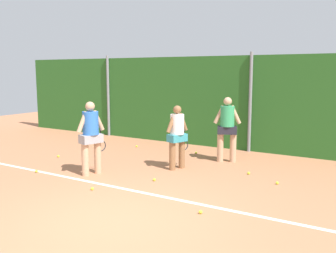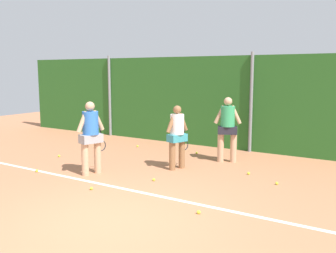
# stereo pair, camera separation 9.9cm
# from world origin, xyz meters

# --- Properties ---
(ground_plane) EXTENTS (30.10, 30.10, 0.00)m
(ground_plane) POSITION_xyz_m (0.00, 1.99, 0.00)
(ground_plane) COLOR #B2704C
(hedge_fence_backdrop) EXTENTS (19.56, 0.25, 2.96)m
(hedge_fence_backdrop) POSITION_xyz_m (0.00, 6.75, 1.48)
(hedge_fence_backdrop) COLOR #286023
(hedge_fence_backdrop) RESTS_ON ground_plane
(fence_post_left) EXTENTS (0.10, 0.10, 3.06)m
(fence_post_left) POSITION_xyz_m (-5.64, 6.58, 1.53)
(fence_post_left) COLOR gray
(fence_post_left) RESTS_ON ground_plane
(fence_post_center) EXTENTS (0.10, 0.10, 3.06)m
(fence_post_center) POSITION_xyz_m (0.00, 6.58, 1.53)
(fence_post_center) COLOR gray
(fence_post_center) RESTS_ON ground_plane
(court_baseline_paint) EXTENTS (14.30, 0.10, 0.01)m
(court_baseline_paint) POSITION_xyz_m (0.00, 1.54, 0.00)
(court_baseline_paint) COLOR white
(court_baseline_paint) RESTS_ON ground_plane
(player_foreground_near) EXTENTS (0.44, 0.80, 1.77)m
(player_foreground_near) POSITION_xyz_m (-2.34, 2.06, 0.99)
(player_foreground_near) COLOR tan
(player_foreground_near) RESTS_ON ground_plane
(player_midcourt) EXTENTS (0.42, 0.75, 1.63)m
(player_midcourt) POSITION_xyz_m (-0.84, 3.57, 0.91)
(player_midcourt) COLOR #8C603D
(player_midcourt) RESTS_ON ground_plane
(player_backcourt_far) EXTENTS (0.70, 0.49, 1.78)m
(player_backcourt_far) POSITION_xyz_m (-0.07, 4.96, 1.00)
(player_backcourt_far) COLOR tan
(player_backcourt_far) RESTS_ON ground_plane
(tennis_ball_0) EXTENTS (0.07, 0.07, 0.07)m
(tennis_ball_0) POSITION_xyz_m (-0.74, 2.36, 0.03)
(tennis_ball_0) COLOR #CCDB33
(tennis_ball_0) RESTS_ON ground_plane
(tennis_ball_1) EXTENTS (0.07, 0.07, 0.07)m
(tennis_ball_1) POSITION_xyz_m (0.91, 4.02, 0.03)
(tennis_ball_1) COLOR #CCDB33
(tennis_ball_1) RESTS_ON ground_plane
(tennis_ball_3) EXTENTS (0.07, 0.07, 0.07)m
(tennis_ball_3) POSITION_xyz_m (1.72, 3.57, 0.03)
(tennis_ball_3) COLOR #CCDB33
(tennis_ball_3) RESTS_ON ground_plane
(tennis_ball_4) EXTENTS (0.07, 0.07, 0.07)m
(tennis_ball_4) POSITION_xyz_m (-1.48, 1.13, 0.03)
(tennis_ball_4) COLOR #CCDB33
(tennis_ball_4) RESTS_ON ground_plane
(tennis_ball_7) EXTENTS (0.07, 0.07, 0.07)m
(tennis_ball_7) POSITION_xyz_m (-4.44, 2.90, 0.03)
(tennis_ball_7) COLOR #CCDB33
(tennis_ball_7) RESTS_ON ground_plane
(tennis_ball_8) EXTENTS (0.07, 0.07, 0.07)m
(tennis_ball_8) POSITION_xyz_m (-3.62, 1.45, 0.03)
(tennis_ball_8) COLOR #CCDB33
(tennis_ball_8) RESTS_ON ground_plane
(tennis_ball_10) EXTENTS (0.07, 0.07, 0.07)m
(tennis_ball_10) POSITION_xyz_m (-1.24, 5.40, 0.03)
(tennis_ball_10) COLOR #CCDB33
(tennis_ball_10) RESTS_ON ground_plane
(tennis_ball_11) EXTENTS (0.07, 0.07, 0.07)m
(tennis_ball_11) POSITION_xyz_m (1.06, 1.13, 0.03)
(tennis_ball_11) COLOR #CCDB33
(tennis_ball_11) RESTS_ON ground_plane
(tennis_ball_12) EXTENTS (0.07, 0.07, 0.07)m
(tennis_ball_12) POSITION_xyz_m (-3.37, 5.27, 0.03)
(tennis_ball_12) COLOR #CCDB33
(tennis_ball_12) RESTS_ON ground_plane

